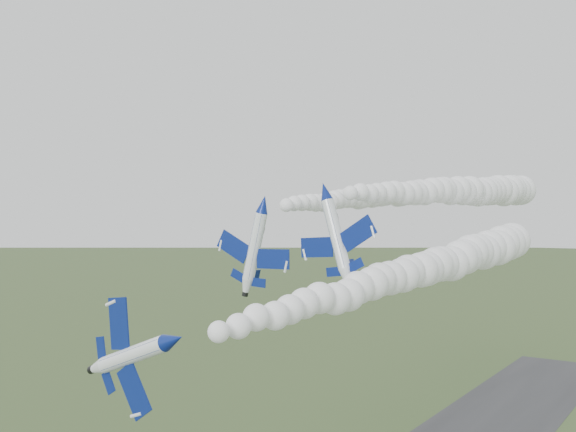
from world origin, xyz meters
TOP-DOWN VIEW (x-y plane):
  - jet_lead at (6.37, -11.78)m, footprint 4.03×11.50m
  - smoke_trail_jet_lead at (9.03, 26.55)m, footprint 8.65×72.53m
  - jet_pair_left at (-6.58, 16.89)m, footprint 10.45×12.84m
  - smoke_trail_jet_pair_left at (-9.49, 51.05)m, footprint 8.46×61.99m
  - jet_pair_right at (2.21, 16.83)m, footprint 9.85×12.29m
  - smoke_trail_jet_pair_right at (4.83, 52.08)m, footprint 9.60×65.76m

SIDE VIEW (x-z plane):
  - jet_lead at x=6.37m, z-range 28.91..37.87m
  - smoke_trail_jet_lead at x=9.03m, z-range 33.12..38.87m
  - jet_pair_left at x=-6.58m, z-range 42.32..46.12m
  - jet_pair_right at x=2.21m, z-range 43.63..47.51m
  - smoke_trail_jet_pair_left at x=-9.49m, z-range 43.83..48.49m
  - smoke_trail_jet_pair_right at x=4.83m, z-range 43.90..49.66m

